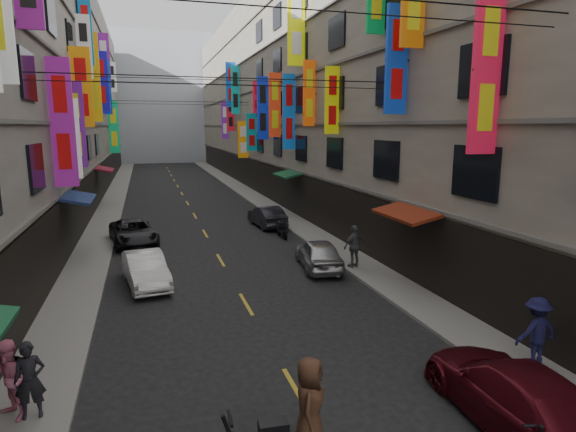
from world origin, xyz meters
TOP-DOWN VIEW (x-y plane):
  - sidewalk_left at (-6.00, 42.00)m, footprint 2.00×90.00m
  - sidewalk_right at (6.00, 42.00)m, footprint 2.00×90.00m
  - building_row_left at (-11.99, 42.00)m, footprint 10.14×90.00m
  - building_row_right at (11.99, 42.00)m, footprint 10.14×90.00m
  - haze_block at (0.00, 92.00)m, footprint 18.00×8.00m
  - shop_signage at (-0.28, 35.72)m, footprint 14.00×55.00m
  - street_awnings at (-1.26, 26.00)m, footprint 13.99×35.20m
  - overhead_cables at (0.00, 30.00)m, footprint 14.00×38.04m
  - lane_markings at (0.00, 39.00)m, footprint 0.12×80.20m
  - scooter_far_right at (4.09, 27.74)m, footprint 0.50×1.80m
  - car_left_mid at (-3.41, 21.15)m, footprint 1.98×4.19m
  - car_left_far at (-4.00, 28.42)m, footprint 2.85×4.99m
  - car_right_near at (4.00, 9.44)m, footprint 2.31×5.02m
  - car_right_mid at (4.00, 21.38)m, footprint 2.13×4.18m
  - car_right_far at (4.00, 30.89)m, footprint 1.74×4.15m
  - pedestrian_lnear at (-5.79, 12.46)m, footprint 0.67×0.62m
  - pedestrian_lfar at (-6.19, 12.51)m, footprint 0.98×1.03m
  - pedestrian_rnear at (6.30, 11.31)m, footprint 1.18×0.62m
  - pedestrian_rfar at (5.46, 20.79)m, footprint 1.23×0.88m
  - pedestrian_crossing at (-0.40, 9.91)m, footprint 0.98×1.12m

SIDE VIEW (x-z plane):
  - lane_markings at x=0.00m, z-range 0.00..0.01m
  - sidewalk_left at x=-6.00m, z-range 0.00..0.12m
  - sidewalk_right at x=6.00m, z-range 0.00..0.12m
  - scooter_far_right at x=4.09m, z-range -0.13..1.01m
  - car_left_far at x=-4.00m, z-range 0.00..1.31m
  - car_left_mid at x=-3.41m, z-range 0.00..1.33m
  - car_right_far at x=4.00m, z-range 0.00..1.33m
  - car_right_mid at x=4.00m, z-range 0.00..1.36m
  - car_right_near at x=4.00m, z-range 0.00..1.42m
  - pedestrian_crossing at x=-0.40m, z-range 0.00..1.92m
  - pedestrian_lnear at x=-5.79m, z-range 0.12..1.81m
  - pedestrian_lfar at x=-6.19m, z-range 0.12..1.87m
  - pedestrian_rnear at x=6.30m, z-range 0.12..1.94m
  - pedestrian_rfar at x=5.46m, z-range 0.12..2.01m
  - street_awnings at x=-1.26m, z-range 2.80..3.20m
  - overhead_cables at x=0.00m, z-range 8.18..9.42m
  - shop_signage at x=-0.28m, z-range 3.19..15.07m
  - building_row_left at x=-11.99m, z-range -0.01..18.99m
  - building_row_right at x=11.99m, z-range -0.01..18.99m
  - haze_block at x=0.00m, z-range 0.00..22.00m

